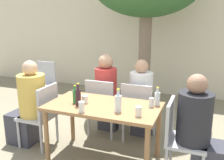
% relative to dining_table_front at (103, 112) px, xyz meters
% --- Properties ---
extents(ground_plane, '(30.00, 30.00, 0.00)m').
position_rel_dining_table_front_xyz_m(ground_plane, '(0.00, 0.00, -0.66)').
color(ground_plane, gray).
extents(cafe_building_wall, '(10.00, 0.08, 2.80)m').
position_rel_dining_table_front_xyz_m(cafe_building_wall, '(0.00, 3.20, 0.74)').
color(cafe_building_wall, beige).
rests_on(cafe_building_wall, ground_plane).
extents(dining_table_front, '(1.41, 0.76, 0.75)m').
position_rel_dining_table_front_xyz_m(dining_table_front, '(0.00, 0.00, 0.00)').
color(dining_table_front, '#996B42').
rests_on(dining_table_front, ground_plane).
extents(patio_chair_0, '(0.44, 0.44, 0.91)m').
position_rel_dining_table_front_xyz_m(patio_chair_0, '(-0.94, 0.00, -0.14)').
color(patio_chair_0, '#B2B2B7').
rests_on(patio_chair_0, ground_plane).
extents(patio_chair_1, '(0.44, 0.44, 0.91)m').
position_rel_dining_table_front_xyz_m(patio_chair_1, '(0.94, 0.00, -0.14)').
color(patio_chair_1, '#B2B2B7').
rests_on(patio_chair_1, ground_plane).
extents(patio_chair_2, '(0.44, 0.44, 0.91)m').
position_rel_dining_table_front_xyz_m(patio_chair_2, '(-0.28, 0.61, -0.14)').
color(patio_chair_2, '#B2B2B7').
rests_on(patio_chair_2, ground_plane).
extents(patio_chair_3, '(0.44, 0.44, 0.91)m').
position_rel_dining_table_front_xyz_m(patio_chair_3, '(0.28, 0.61, -0.14)').
color(patio_chair_3, '#B2B2B7').
rests_on(patio_chair_3, ground_plane).
extents(patio_chair_4, '(0.44, 0.44, 0.91)m').
position_rel_dining_table_front_xyz_m(patio_chair_4, '(-1.99, 1.49, -0.14)').
color(patio_chair_4, '#B2B2B7').
rests_on(patio_chair_4, ground_plane).
extents(person_seated_0, '(0.59, 0.38, 1.24)m').
position_rel_dining_table_front_xyz_m(person_seated_0, '(-1.16, -0.00, -0.09)').
color(person_seated_0, '#383842').
rests_on(person_seated_0, ground_plane).
extents(person_seated_1, '(0.59, 0.38, 1.23)m').
position_rel_dining_table_front_xyz_m(person_seated_1, '(1.16, -0.00, -0.10)').
color(person_seated_1, '#383842').
rests_on(person_seated_1, ground_plane).
extents(person_seated_2, '(0.34, 0.57, 1.27)m').
position_rel_dining_table_front_xyz_m(person_seated_2, '(-0.28, 0.84, -0.08)').
color(person_seated_2, '#383842').
rests_on(person_seated_2, ground_plane).
extents(person_seated_3, '(0.34, 0.57, 1.22)m').
position_rel_dining_table_front_xyz_m(person_seated_3, '(0.28, 0.85, -0.11)').
color(person_seated_3, '#383842').
rests_on(person_seated_3, ground_plane).
extents(water_bottle_0, '(0.07, 0.07, 0.23)m').
position_rel_dining_table_front_xyz_m(water_bottle_0, '(0.63, 0.23, 0.18)').
color(water_bottle_0, silver).
rests_on(water_bottle_0, dining_table_front).
extents(water_bottle_1, '(0.08, 0.08, 0.27)m').
position_rel_dining_table_front_xyz_m(water_bottle_1, '(0.25, -0.15, 0.20)').
color(water_bottle_1, silver).
rests_on(water_bottle_1, dining_table_front).
extents(wine_bottle_2, '(0.07, 0.07, 0.29)m').
position_rel_dining_table_front_xyz_m(wine_bottle_2, '(-0.28, -0.13, 0.20)').
color(wine_bottle_2, '#331923').
rests_on(wine_bottle_2, dining_table_front).
extents(green_bottle_3, '(0.06, 0.06, 0.23)m').
position_rel_dining_table_front_xyz_m(green_bottle_3, '(-0.36, -0.06, 0.18)').
color(green_bottle_3, '#287A38').
rests_on(green_bottle_3, dining_table_front).
extents(drinking_glass_0, '(0.07, 0.07, 0.11)m').
position_rel_dining_table_front_xyz_m(drinking_glass_0, '(0.50, -0.19, 0.15)').
color(drinking_glass_0, silver).
rests_on(drinking_glass_0, dining_table_front).
extents(drinking_glass_1, '(0.08, 0.08, 0.10)m').
position_rel_dining_table_front_xyz_m(drinking_glass_1, '(-0.25, -0.02, 0.14)').
color(drinking_glass_1, silver).
rests_on(drinking_glass_1, dining_table_front).
extents(drinking_glass_2, '(0.07, 0.07, 0.13)m').
position_rel_dining_table_front_xyz_m(drinking_glass_2, '(-0.14, -0.31, 0.16)').
color(drinking_glass_2, silver).
rests_on(drinking_glass_2, dining_table_front).
extents(drinking_glass_3, '(0.06, 0.06, 0.11)m').
position_rel_dining_table_front_xyz_m(drinking_glass_3, '(0.57, 0.14, 0.15)').
color(drinking_glass_3, silver).
rests_on(drinking_glass_3, dining_table_front).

